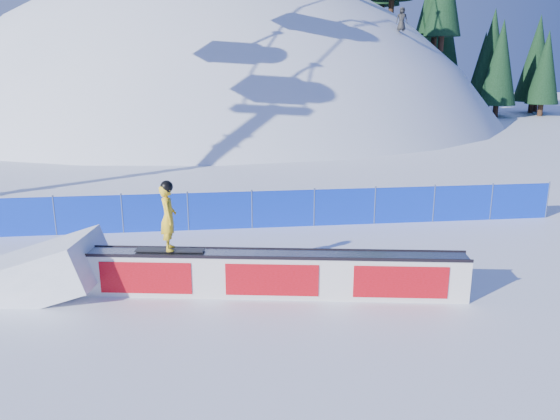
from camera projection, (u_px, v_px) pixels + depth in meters
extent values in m
plane|color=white|center=(224.00, 284.00, 12.97)|extent=(160.00, 160.00, 0.00)
sphere|color=white|center=(220.00, 288.00, 57.92)|extent=(64.00, 64.00, 64.00)
cylinder|color=#342014|center=(367.00, 5.00, 54.05)|extent=(0.50, 0.50, 1.40)
cylinder|color=#342014|center=(366.00, 5.00, 54.18)|extent=(0.50, 0.50, 1.40)
cylinder|color=#342014|center=(413.00, 23.00, 49.87)|extent=(0.50, 0.50, 1.40)
cylinder|color=#342014|center=(418.00, 22.00, 47.67)|extent=(0.50, 0.50, 1.40)
cylinder|color=#342014|center=(430.00, 39.00, 50.66)|extent=(0.50, 0.50, 1.40)
cylinder|color=#342014|center=(435.00, 60.00, 55.44)|extent=(0.50, 0.50, 1.40)
cone|color=black|center=(439.00, 8.00, 54.13)|extent=(3.89, 3.89, 8.85)
cylinder|color=#342014|center=(458.00, 69.00, 51.75)|extent=(0.50, 0.50, 1.40)
cone|color=black|center=(462.00, 15.00, 50.48)|extent=(3.73, 3.73, 8.49)
cylinder|color=#342014|center=(493.00, 111.00, 52.22)|extent=(0.50, 0.50, 1.40)
cone|color=black|center=(498.00, 53.00, 50.81)|extent=(4.22, 4.22, 9.60)
cylinder|color=#342014|center=(483.00, 106.00, 58.77)|extent=(0.50, 0.50, 1.40)
cone|color=black|center=(488.00, 62.00, 57.58)|extent=(3.49, 3.49, 7.94)
cylinder|color=#342014|center=(487.00, 107.00, 56.61)|extent=(0.50, 0.50, 1.40)
cone|color=black|center=(492.00, 57.00, 55.28)|extent=(3.94, 3.94, 8.94)
cylinder|color=#342014|center=(507.00, 106.00, 59.06)|extent=(0.50, 0.50, 1.40)
cone|color=black|center=(511.00, 65.00, 57.94)|extent=(3.24, 3.24, 7.36)
cylinder|color=#342014|center=(521.00, 108.00, 55.87)|extent=(0.50, 0.50, 1.40)
cone|color=black|center=(527.00, 60.00, 54.62)|extent=(3.69, 3.69, 8.38)
cylinder|color=#342014|center=(557.00, 107.00, 57.21)|extent=(0.50, 0.50, 1.40)
cube|color=#0C33C8|center=(220.00, 211.00, 17.13)|extent=(22.00, 0.03, 1.20)
cylinder|color=#405074|center=(55.00, 215.00, 16.53)|extent=(0.05, 0.05, 1.30)
cylinder|color=#405074|center=(122.00, 212.00, 16.76)|extent=(0.05, 0.05, 1.30)
cylinder|color=#405074|center=(188.00, 210.00, 17.00)|extent=(0.05, 0.05, 1.30)
cylinder|color=#405074|center=(252.00, 208.00, 17.23)|extent=(0.05, 0.05, 1.30)
cylinder|color=#405074|center=(314.00, 206.00, 17.47)|extent=(0.05, 0.05, 1.30)
cylinder|color=#405074|center=(375.00, 204.00, 17.70)|extent=(0.05, 0.05, 1.30)
cylinder|color=#405074|center=(434.00, 203.00, 17.93)|extent=(0.05, 0.05, 1.30)
cylinder|color=#405074|center=(491.00, 201.00, 18.17)|extent=(0.05, 0.05, 1.30)
cylinder|color=#405074|center=(547.00, 199.00, 18.40)|extent=(0.05, 0.05, 1.30)
cube|color=silver|center=(273.00, 275.00, 12.24)|extent=(8.62, 1.96, 0.97)
cube|color=gray|center=(273.00, 254.00, 12.11)|extent=(8.54, 1.97, 0.04)
cube|color=black|center=(272.00, 258.00, 11.83)|extent=(8.53, 1.46, 0.06)
cube|color=black|center=(273.00, 249.00, 12.38)|extent=(8.53, 1.46, 0.06)
cube|color=red|center=(272.00, 280.00, 11.97)|extent=(8.10, 1.37, 0.73)
cube|color=red|center=(273.00, 271.00, 12.51)|extent=(8.10, 1.37, 0.73)
cube|color=black|center=(170.00, 250.00, 12.19)|extent=(1.56, 0.53, 0.03)
imported|color=yellow|center=(168.00, 217.00, 11.99)|extent=(0.40, 0.57, 1.49)
sphere|color=black|center=(167.00, 187.00, 11.81)|extent=(0.28, 0.28, 0.28)
imported|color=#242424|center=(402.00, 19.00, 39.10)|extent=(0.88, 0.65, 1.65)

